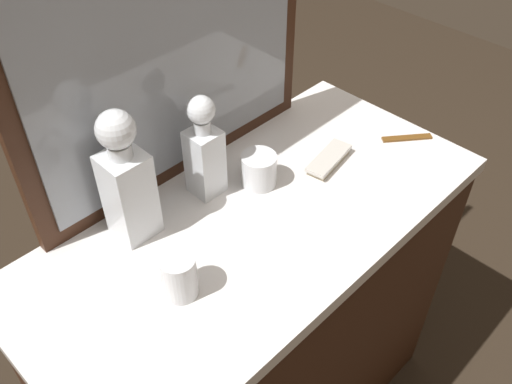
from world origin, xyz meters
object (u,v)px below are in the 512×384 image
object	(u,v)px
crystal_decanter_left	(128,187)
crystal_decanter_center	(205,156)
crystal_tumbler_left	(259,171)
silver_brush_front	(329,160)
crystal_tumbler_center	(179,277)
tortoiseshell_comb	(407,138)

from	to	relation	value
crystal_decanter_left	crystal_decanter_center	bearing A→B (deg)	-3.53
crystal_tumbler_left	silver_brush_front	xyz separation A→B (m)	(0.17, -0.07, -0.02)
crystal_tumbler_center	silver_brush_front	distance (m)	0.52
crystal_tumbler_left	crystal_tumbler_center	xyz separation A→B (m)	(-0.34, -0.12, 0.01)
crystal_decanter_center	silver_brush_front	xyz separation A→B (m)	(0.28, -0.14, -0.09)
crystal_decanter_left	crystal_decanter_center	xyz separation A→B (m)	(0.20, -0.01, -0.02)
tortoiseshell_comb	crystal_tumbler_center	bearing A→B (deg)	177.18
crystal_tumbler_left	tortoiseshell_comb	size ratio (longest dim) A/B	0.73
crystal_decanter_center	tortoiseshell_comb	world-z (taller)	crystal_decanter_center
crystal_decanter_center	crystal_tumbler_center	bearing A→B (deg)	-141.34
silver_brush_front	tortoiseshell_comb	distance (m)	0.24
crystal_decanter_left	tortoiseshell_comb	xyz separation A→B (m)	(0.71, -0.24, -0.12)
crystal_decanter_left	silver_brush_front	world-z (taller)	crystal_decanter_left
crystal_decanter_center	crystal_tumbler_left	distance (m)	0.14
crystal_decanter_left	crystal_tumbler_left	bearing A→B (deg)	-15.25
crystal_decanter_center	crystal_tumbler_center	xyz separation A→B (m)	(-0.24, -0.19, -0.06)
crystal_decanter_left	silver_brush_front	size ratio (longest dim) A/B	2.01
crystal_decanter_center	silver_brush_front	bearing A→B (deg)	-27.35
crystal_tumbler_left	crystal_decanter_left	bearing A→B (deg)	164.75
crystal_tumbler_left	tortoiseshell_comb	xyz separation A→B (m)	(0.40, -0.16, -0.03)
crystal_decanter_left	crystal_decanter_center	size ratio (longest dim) A/B	1.20
silver_brush_front	tortoiseshell_comb	bearing A→B (deg)	-19.81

